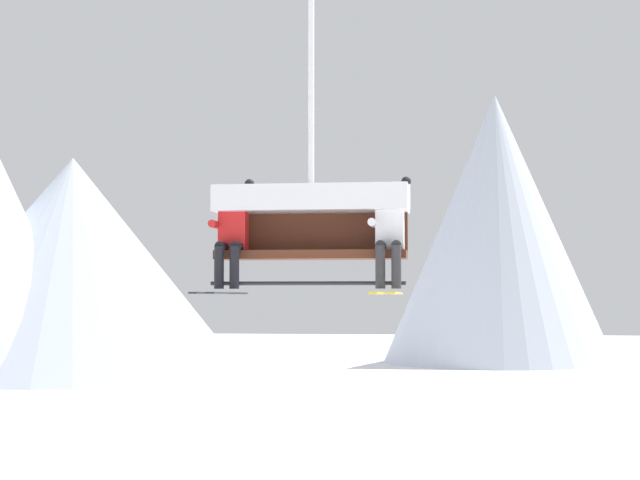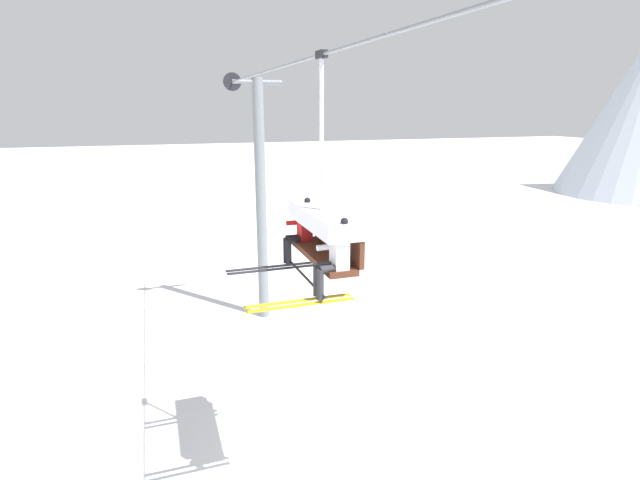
{
  "view_description": "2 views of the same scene",
  "coord_description": "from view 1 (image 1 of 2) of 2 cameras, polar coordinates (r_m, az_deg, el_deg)",
  "views": [
    {
      "loc": [
        2.13,
        -11.92,
        4.28
      ],
      "look_at": [
        0.7,
        -0.87,
        4.93
      ],
      "focal_mm": 55.0,
      "sensor_mm": 36.0,
      "label": 1
    },
    {
      "loc": [
        8.33,
        -3.46,
        7.2
      ],
      "look_at": [
        0.51,
        -0.8,
        5.01
      ],
      "focal_mm": 28.0,
      "sensor_mm": 36.0,
      "label": 2
    }
  ],
  "objects": [
    {
      "name": "chairlift_chair",
      "position": [
        11.35,
        -0.47,
        1.81
      ],
      "size": [
        2.24,
        0.74,
        3.66
      ],
      "color": "#512819"
    },
    {
      "name": "mountain_peak_central",
      "position": [
        56.75,
        -14.27,
        -1.42
      ],
      "size": [
        19.54,
        19.54,
        12.14
      ],
      "color": "silver",
      "rests_on": "ground_plane"
    },
    {
      "name": "skier_red",
      "position": [
        11.28,
        -5.18,
        0.32
      ],
      "size": [
        0.48,
        1.7,
        1.34
      ],
      "color": "red"
    },
    {
      "name": "mountain_peak_east",
      "position": [
        65.69,
        10.22,
        0.72
      ],
      "size": [
        14.94,
        14.94,
        17.71
      ],
      "color": "silver",
      "rests_on": "ground_plane"
    },
    {
      "name": "skier_white",
      "position": [
        11.02,
        4.07,
        0.4
      ],
      "size": [
        0.48,
        1.7,
        1.34
      ],
      "color": "silver"
    }
  ]
}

